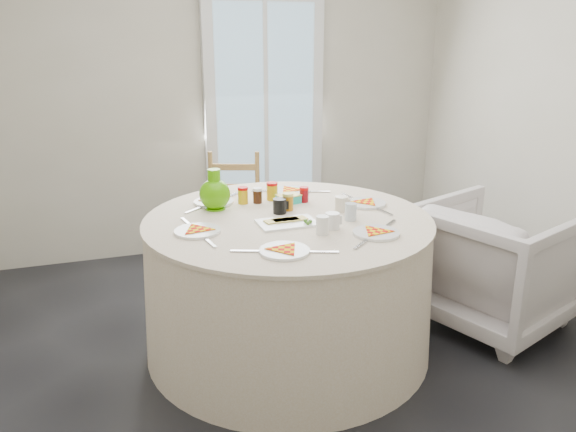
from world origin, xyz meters
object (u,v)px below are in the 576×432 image
object	(u,v)px
table	(288,286)
green_pitcher	(215,196)
wooden_chair	(233,215)
armchair	(494,265)

from	to	relation	value
table	green_pitcher	size ratio (longest dim) A/B	7.11
wooden_chair	table	bearing A→B (deg)	-67.76
armchair	green_pitcher	world-z (taller)	green_pitcher
wooden_chair	green_pitcher	distance (m)	0.97
table	armchair	bearing A→B (deg)	-6.33
table	armchair	world-z (taller)	armchair
table	green_pitcher	world-z (taller)	green_pitcher
wooden_chair	armchair	distance (m)	1.87
wooden_chair	armchair	xyz separation A→B (m)	(1.37, -1.26, -0.08)
armchair	green_pitcher	distance (m)	1.78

